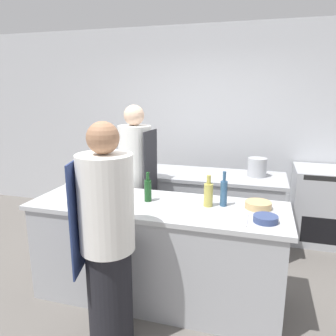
% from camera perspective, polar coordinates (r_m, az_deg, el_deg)
% --- Properties ---
extents(ground_plane, '(16.00, 16.00, 0.00)m').
position_cam_1_polar(ground_plane, '(3.37, -1.79, -21.17)').
color(ground_plane, '#605B56').
extents(wall_back, '(8.00, 0.06, 2.80)m').
position_cam_1_polar(wall_back, '(4.87, 5.94, 7.34)').
color(wall_back, silver).
rests_on(wall_back, ground_plane).
extents(prep_counter, '(2.30, 0.78, 0.92)m').
position_cam_1_polar(prep_counter, '(3.13, -1.86, -14.19)').
color(prep_counter, '#A8AAAF').
rests_on(prep_counter, ground_plane).
extents(pass_counter, '(1.76, 0.72, 0.92)m').
position_cam_1_polar(pass_counter, '(4.13, 7.31, -7.24)').
color(pass_counter, '#A8AAAF').
rests_on(pass_counter, ground_plane).
extents(oven_range, '(0.96, 0.70, 0.95)m').
position_cam_1_polar(oven_range, '(4.68, 26.62, -5.93)').
color(oven_range, '#A8AAAF').
rests_on(oven_range, ground_plane).
extents(chef_at_prep_near, '(0.45, 0.43, 1.71)m').
position_cam_1_polar(chef_at_prep_near, '(2.46, -10.54, -12.33)').
color(chef_at_prep_near, black).
rests_on(chef_at_prep_near, ground_plane).
extents(chef_at_stove, '(0.38, 0.37, 1.76)m').
position_cam_1_polar(chef_at_stove, '(3.69, -5.60, -2.80)').
color(chef_at_stove, black).
rests_on(chef_at_stove, ground_plane).
extents(bottle_olive_oil, '(0.07, 0.07, 0.27)m').
position_cam_1_polar(bottle_olive_oil, '(2.99, -3.52, -3.79)').
color(bottle_olive_oil, '#19471E').
rests_on(bottle_olive_oil, prep_counter).
extents(bottle_vinegar, '(0.08, 0.08, 0.28)m').
position_cam_1_polar(bottle_vinegar, '(2.87, 7.04, -4.51)').
color(bottle_vinegar, '#B2A84C').
rests_on(bottle_vinegar, prep_counter).
extents(bottle_wine, '(0.07, 0.07, 0.25)m').
position_cam_1_polar(bottle_wine, '(3.14, -9.67, -3.28)').
color(bottle_wine, silver).
rests_on(bottle_wine, prep_counter).
extents(bottle_cooking_oil, '(0.06, 0.06, 0.31)m').
position_cam_1_polar(bottle_cooking_oil, '(2.90, 9.68, -4.20)').
color(bottle_cooking_oil, '#2D5175').
rests_on(bottle_cooking_oil, prep_counter).
extents(bowl_mixing_large, '(0.22, 0.22, 0.06)m').
position_cam_1_polar(bowl_mixing_large, '(2.93, 15.43, -6.22)').
color(bowl_mixing_large, tan).
rests_on(bowl_mixing_large, prep_counter).
extents(bowl_prep_small, '(0.19, 0.19, 0.05)m').
position_cam_1_polar(bowl_prep_small, '(2.66, 16.63, -8.48)').
color(bowl_prep_small, navy).
rests_on(bowl_prep_small, prep_counter).
extents(bowl_ceramic_blue, '(0.26, 0.26, 0.09)m').
position_cam_1_polar(bowl_ceramic_blue, '(3.41, -15.27, -3.18)').
color(bowl_ceramic_blue, white).
rests_on(bowl_ceramic_blue, prep_counter).
extents(cup, '(0.08, 0.08, 0.10)m').
position_cam_1_polar(cup, '(3.28, -9.22, -3.43)').
color(cup, white).
rests_on(cup, prep_counter).
extents(cutting_board, '(0.32, 0.27, 0.01)m').
position_cam_1_polar(cutting_board, '(2.66, 10.16, -8.56)').
color(cutting_board, white).
rests_on(cutting_board, prep_counter).
extents(stockpot, '(0.22, 0.22, 0.22)m').
position_cam_1_polar(stockpot, '(3.98, 15.28, 0.14)').
color(stockpot, '#A8AAAF').
rests_on(stockpot, pass_counter).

